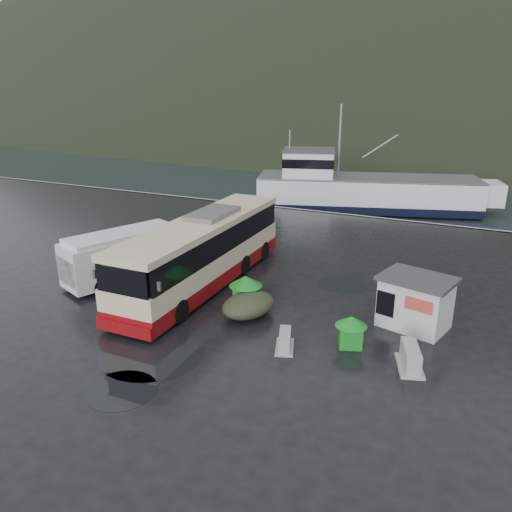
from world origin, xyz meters
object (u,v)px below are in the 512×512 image
at_px(dome_tent, 249,316).
at_px(jersey_barrier_b, 285,348).
at_px(waste_bin_left, 246,307).
at_px(fishing_trawler, 366,195).
at_px(jersey_barrier_a, 409,367).
at_px(white_van, 126,279).
at_px(coach_bus, 204,284).
at_px(ticket_kiosk, 412,326).
at_px(waste_bin_right, 350,345).

distance_m(dome_tent, jersey_barrier_b, 3.42).
height_order(waste_bin_left, dome_tent, waste_bin_left).
distance_m(waste_bin_left, jersey_barrier_b, 4.38).
bearing_deg(fishing_trawler, jersey_barrier_a, -90.58).
distance_m(white_van, waste_bin_left, 7.66).
bearing_deg(waste_bin_left, coach_bus, 153.32).
height_order(dome_tent, ticket_kiosk, ticket_kiosk).
relative_size(coach_bus, ticket_kiosk, 4.47).
height_order(white_van, dome_tent, white_van).
xyz_separation_m(jersey_barrier_b, fishing_trawler, (-3.69, 30.79, 0.00)).
bearing_deg(jersey_barrier_b, waste_bin_right, 29.47).
bearing_deg(jersey_barrier_b, waste_bin_left, 137.41).
xyz_separation_m(waste_bin_left, jersey_barrier_a, (8.14, -2.31, 0.00)).
xyz_separation_m(waste_bin_left, dome_tent, (0.55, -0.84, 0.00)).
bearing_deg(ticket_kiosk, waste_bin_right, -110.92).
distance_m(waste_bin_right, ticket_kiosk, 3.60).
height_order(white_van, waste_bin_left, white_van).
relative_size(jersey_barrier_a, fishing_trawler, 0.07).
xyz_separation_m(white_van, jersey_barrier_a, (15.79, -2.75, 0.00)).
distance_m(white_van, jersey_barrier_a, 16.02).
distance_m(coach_bus, fishing_trawler, 26.31).
height_order(white_van, jersey_barrier_a, white_van).
bearing_deg(jersey_barrier_b, white_van, 162.61).
bearing_deg(dome_tent, jersey_barrier_a, -10.97).
relative_size(waste_bin_left, jersey_barrier_b, 1.11).
bearing_deg(jersey_barrier_b, dome_tent, 141.49).
bearing_deg(waste_bin_right, dome_tent, 171.24).
xyz_separation_m(coach_bus, white_van, (-4.33, -1.23, 0.00)).
relative_size(coach_bus, waste_bin_left, 8.43).
xyz_separation_m(jersey_barrier_a, fishing_trawler, (-8.61, 30.13, 0.00)).
distance_m(waste_bin_right, dome_tent, 5.12).
height_order(jersey_barrier_a, fishing_trawler, fishing_trawler).
distance_m(waste_bin_left, dome_tent, 1.00).
bearing_deg(fishing_trawler, coach_bus, -112.75).
distance_m(white_van, waste_bin_right, 13.42).
bearing_deg(jersey_barrier_a, white_van, 170.12).
bearing_deg(waste_bin_right, jersey_barrier_a, -15.30).
bearing_deg(white_van, jersey_barrier_b, 4.57).
relative_size(ticket_kiosk, jersey_barrier_b, 2.09).
height_order(coach_bus, jersey_barrier_a, coach_bus).
bearing_deg(waste_bin_right, white_van, 171.18).
relative_size(waste_bin_left, fishing_trawler, 0.07).
relative_size(coach_bus, dome_tent, 4.88).
height_order(waste_bin_left, ticket_kiosk, ticket_kiosk).
bearing_deg(white_van, ticket_kiosk, 25.10).
xyz_separation_m(waste_bin_right, jersey_barrier_b, (-2.39, -1.35, 0.00)).
height_order(dome_tent, fishing_trawler, fishing_trawler).
bearing_deg(dome_tent, coach_bus, 147.09).
relative_size(dome_tent, jersey_barrier_a, 1.56).
xyz_separation_m(waste_bin_right, ticket_kiosk, (2.12, 2.90, 0.00)).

